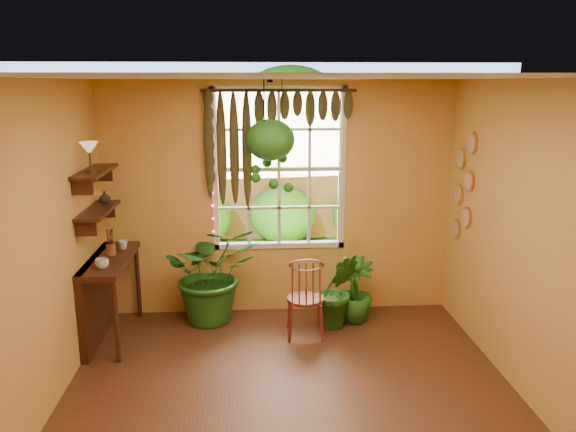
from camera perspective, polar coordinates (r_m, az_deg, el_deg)
name	(u,v)px	position (r m, az deg, el deg)	size (l,w,h in m)	color
floor	(294,417)	(4.87, 0.62, -19.76)	(4.50, 4.50, 0.00)	#532717
ceiling	(295,78)	(4.08, 0.71, 13.88)	(4.50, 4.50, 0.00)	white
wall_back	(279,200)	(6.46, -0.90, 1.67)	(4.00, 4.00, 0.00)	#D59048
wall_left	(25,266)	(4.59, -25.17, -4.58)	(4.50, 4.50, 0.00)	#D59048
wall_right	(548,255)	(4.86, 24.91, -3.58)	(4.50, 4.50, 0.00)	#D59048
window	(279,169)	(6.43, -0.93, 4.78)	(1.52, 0.10, 1.86)	silver
valance_vine	(272,119)	(6.24, -1.68, 9.85)	(1.70, 0.12, 1.10)	#3D1B10
string_lights	(211,167)	(6.34, -7.79, 4.99)	(0.03, 0.03, 1.54)	#FF2633
wall_plates	(463,188)	(6.39, 17.36, 2.75)	(0.04, 0.32, 1.10)	beige
counter_ledge	(101,289)	(6.25, -18.45, -7.07)	(0.40, 1.20, 0.90)	#3D1B10
shelf_lower	(98,210)	(6.01, -18.73, 0.54)	(0.25, 0.90, 0.04)	#3D1B10
shelf_upper	(95,171)	(5.94, -19.02, 4.30)	(0.25, 0.90, 0.04)	#3D1B10
backyard	(279,155)	(11.04, -0.91, 6.25)	(14.00, 10.00, 12.00)	#254E16
windsor_chair	(305,310)	(6.07, 1.77, -9.49)	(0.41, 0.43, 1.05)	maroon
potted_plant_left	(212,273)	(6.42, -7.74, -5.73)	(1.03, 0.89, 1.15)	#164E14
potted_plant_mid	(337,290)	(6.28, 5.01, -7.51)	(0.47, 0.38, 0.86)	#164E14
potted_plant_right	(354,290)	(6.46, 6.76, -7.46)	(0.42, 0.42, 0.74)	#164E14
hanging_basket	(270,146)	(6.06, -1.80, 7.11)	(0.52, 0.52, 1.22)	black
cup_a	(102,264)	(5.76, -18.37, -4.61)	(0.13, 0.13, 0.10)	silver
cup_b	(123,245)	(6.36, -16.41, -2.83)	(0.10, 0.10, 0.09)	beige
brush_jar	(110,242)	(6.16, -17.60, -2.56)	(0.10, 0.10, 0.35)	brown
shelf_vase	(105,197)	(6.25, -18.12, 1.82)	(0.12, 0.12, 0.13)	#B2AD99
tiffany_lamp	(89,150)	(5.72, -19.54, 6.35)	(0.18, 0.18, 0.30)	#563D18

